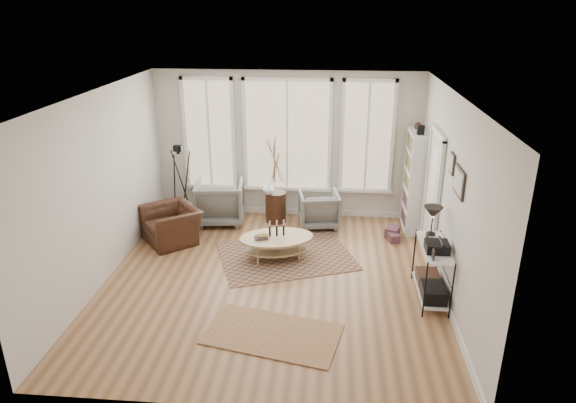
# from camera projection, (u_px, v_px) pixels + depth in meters

# --- Properties ---
(room) EXTENTS (5.50, 5.54, 2.90)m
(room) POSITION_uv_depth(u_px,v_px,m) (273.00, 195.00, 7.59)
(room) COLOR #A5764E
(room) RESTS_ON ground
(bay_window) EXTENTS (4.14, 0.12, 2.24)m
(bay_window) POSITION_uv_depth(u_px,v_px,m) (287.00, 138.00, 10.02)
(bay_window) COLOR #DEBA87
(bay_window) RESTS_ON ground
(door) EXTENTS (0.09, 1.06, 2.22)m
(door) POSITION_uv_depth(u_px,v_px,m) (433.00, 193.00, 8.53)
(door) COLOR silver
(door) RESTS_ON ground
(bookcase) EXTENTS (0.31, 0.85, 2.06)m
(bookcase) POSITION_uv_depth(u_px,v_px,m) (414.00, 181.00, 9.60)
(bookcase) COLOR white
(bookcase) RESTS_ON ground
(low_shelf) EXTENTS (0.38, 1.08, 1.30)m
(low_shelf) POSITION_uv_depth(u_px,v_px,m) (432.00, 266.00, 7.43)
(low_shelf) COLOR white
(low_shelf) RESTS_ON ground
(wall_art) EXTENTS (0.04, 0.88, 0.44)m
(wall_art) POSITION_uv_depth(u_px,v_px,m) (457.00, 177.00, 6.94)
(wall_art) COLOR black
(wall_art) RESTS_ON ground
(rug_main) EXTENTS (2.63, 2.31, 0.01)m
(rug_main) POSITION_uv_depth(u_px,v_px,m) (286.00, 256.00, 8.84)
(rug_main) COLOR brown
(rug_main) RESTS_ON ground
(rug_runner) EXTENTS (1.89, 1.31, 0.01)m
(rug_runner) POSITION_uv_depth(u_px,v_px,m) (273.00, 334.00, 6.74)
(rug_runner) COLOR brown
(rug_runner) RESTS_ON ground
(coffee_table) EXTENTS (1.41, 1.09, 0.57)m
(coffee_table) POSITION_uv_depth(u_px,v_px,m) (276.00, 241.00, 8.67)
(coffee_table) COLOR tan
(coffee_table) RESTS_ON ground
(armchair_left) EXTENTS (1.01, 1.04, 0.85)m
(armchair_left) POSITION_uv_depth(u_px,v_px,m) (220.00, 202.00, 10.07)
(armchair_left) COLOR slate
(armchair_left) RESTS_ON ground
(armchair_right) EXTENTS (0.85, 0.87, 0.69)m
(armchair_right) POSITION_uv_depth(u_px,v_px,m) (319.00, 209.00, 9.92)
(armchair_right) COLOR slate
(armchair_right) RESTS_ON ground
(side_table) EXTENTS (0.41, 0.41, 1.71)m
(side_table) POSITION_uv_depth(u_px,v_px,m) (276.00, 182.00, 9.96)
(side_table) COLOR #3B2116
(side_table) RESTS_ON ground
(vase) EXTENTS (0.22, 0.22, 0.22)m
(vase) POSITION_uv_depth(u_px,v_px,m) (269.00, 189.00, 9.91)
(vase) COLOR silver
(vase) RESTS_ON side_table
(accent_chair) EXTENTS (1.31, 1.30, 0.64)m
(accent_chair) POSITION_uv_depth(u_px,v_px,m) (172.00, 225.00, 9.29)
(accent_chair) COLOR #3B2116
(accent_chair) RESTS_ON ground
(tripod_camera) EXTENTS (0.55, 0.55, 1.57)m
(tripod_camera) POSITION_uv_depth(u_px,v_px,m) (181.00, 188.00, 9.93)
(tripod_camera) COLOR black
(tripod_camera) RESTS_ON ground
(book_stack_near) EXTENTS (0.32, 0.35, 0.19)m
(book_stack_near) POSITION_uv_depth(u_px,v_px,m) (392.00, 232.00, 9.54)
(book_stack_near) COLOR maroon
(book_stack_near) RESTS_ON ground
(book_stack_far) EXTENTS (0.24, 0.27, 0.15)m
(book_stack_far) POSITION_uv_depth(u_px,v_px,m) (394.00, 238.00, 9.35)
(book_stack_far) COLOR maroon
(book_stack_far) RESTS_ON ground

